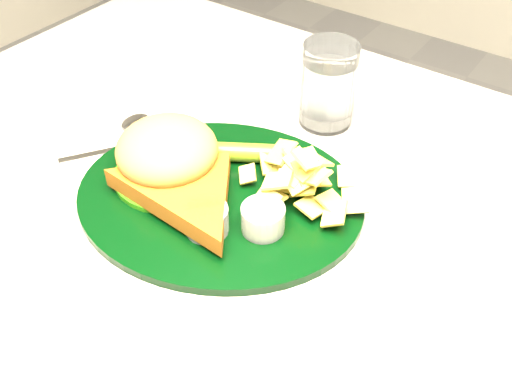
% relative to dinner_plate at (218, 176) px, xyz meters
% --- Properties ---
extents(dinner_plate, '(0.41, 0.38, 0.08)m').
position_rel_dinner_plate_xyz_m(dinner_plate, '(0.00, 0.00, 0.00)').
color(dinner_plate, black).
rests_on(dinner_plate, table).
extents(water_glass, '(0.09, 0.09, 0.11)m').
position_rel_dinner_plate_xyz_m(water_glass, '(0.02, 0.21, 0.02)').
color(water_glass, silver).
rests_on(water_glass, table).
extents(spoon, '(0.11, 0.14, 0.01)m').
position_rel_dinner_plate_xyz_m(spoon, '(-0.18, -0.02, -0.03)').
color(spoon, silver).
rests_on(spoon, table).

